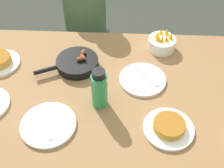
{
  "coord_description": "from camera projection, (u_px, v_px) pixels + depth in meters",
  "views": [
    {
      "loc": [
        0.05,
        -1.02,
        1.88
      ],
      "look_at": [
        0.0,
        0.0,
        0.8
      ],
      "focal_mm": 45.0,
      "sensor_mm": 36.0,
      "label": 1
    }
  ],
  "objects": [
    {
      "name": "frittata_plate_side",
      "position": [
        169.0,
        127.0,
        1.31
      ],
      "size": [
        0.24,
        0.24,
        0.05
      ],
      "color": "white",
      "rests_on": "dining_table"
    },
    {
      "name": "skillet",
      "position": [
        77.0,
        63.0,
        1.61
      ],
      "size": [
        0.35,
        0.24,
        0.08
      ],
      "rotation": [
        0.0,
        0.0,
        3.59
      ],
      "color": "black",
      "rests_on": "dining_table"
    },
    {
      "name": "water_bottle",
      "position": [
        99.0,
        89.0,
        1.36
      ],
      "size": [
        0.08,
        0.08,
        0.23
      ],
      "color": "#2D9351",
      "rests_on": "dining_table"
    },
    {
      "name": "dining_table",
      "position": [
        112.0,
        99.0,
        1.58
      ],
      "size": [
        1.68,
        0.99,
        0.77
      ],
      "color": "olive",
      "rests_on": "ground_plane"
    },
    {
      "name": "ground_plane",
      "position": [
        112.0,
        158.0,
        2.07
      ],
      "size": [
        14.0,
        14.0,
        0.0
      ],
      "primitive_type": "plane",
      "color": "#383D33"
    },
    {
      "name": "person_figure",
      "position": [
        87.0,
        38.0,
        2.21
      ],
      "size": [
        0.34,
        0.34,
        1.25
      ],
      "color": "black",
      "rests_on": "ground_plane"
    },
    {
      "name": "empty_plate_far_left",
      "position": [
        143.0,
        79.0,
        1.55
      ],
      "size": [
        0.26,
        0.26,
        0.02
      ],
      "color": "white",
      "rests_on": "dining_table"
    },
    {
      "name": "fruit_bowl_mango",
      "position": [
        162.0,
        42.0,
        1.71
      ],
      "size": [
        0.17,
        0.17,
        0.13
      ],
      "color": "white",
      "rests_on": "dining_table"
    },
    {
      "name": "empty_plate_far_right",
      "position": [
        48.0,
        125.0,
        1.34
      ],
      "size": [
        0.27,
        0.27,
        0.02
      ],
      "color": "white",
      "rests_on": "dining_table"
    }
  ]
}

